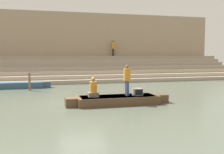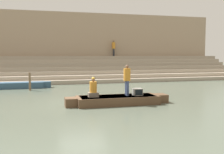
# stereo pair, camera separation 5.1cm
# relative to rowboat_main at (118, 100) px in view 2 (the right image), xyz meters

# --- Properties ---
(ground_plane) EXTENTS (120.00, 120.00, 0.00)m
(ground_plane) POSITION_rel_rowboat_main_xyz_m (-1.74, 0.95, -0.23)
(ground_plane) COLOR #566051
(ghat_steps) EXTENTS (36.00, 5.14, 2.45)m
(ghat_steps) POSITION_rel_rowboat_main_xyz_m (-1.74, 13.24, 0.64)
(ghat_steps) COLOR tan
(ghat_steps) RESTS_ON ground
(back_wall) EXTENTS (34.20, 1.28, 7.10)m
(back_wall) POSITION_rel_rowboat_main_xyz_m (-1.74, 15.67, 3.29)
(back_wall) COLOR tan
(back_wall) RESTS_ON ground
(rowboat_main) EXTENTS (5.49, 1.54, 0.44)m
(rowboat_main) POSITION_rel_rowboat_main_xyz_m (0.00, 0.00, 0.00)
(rowboat_main) COLOR brown
(rowboat_main) RESTS_ON ground
(person_standing) EXTENTS (0.37, 0.37, 1.63)m
(person_standing) POSITION_rel_rowboat_main_xyz_m (0.51, 0.01, 1.14)
(person_standing) COLOR #3D4C75
(person_standing) RESTS_ON rowboat_main
(person_rowing) EXTENTS (0.51, 0.40, 1.03)m
(person_rowing) POSITION_rel_rowboat_main_xyz_m (-1.30, 0.02, 0.60)
(person_rowing) COLOR #756656
(person_rowing) RESTS_ON rowboat_main
(tv_set) EXTENTS (0.49, 0.42, 0.37)m
(tv_set) POSITION_rel_rowboat_main_xyz_m (1.08, -0.07, 0.39)
(tv_set) COLOR #9E998E
(tv_set) RESTS_ON rowboat_main
(moored_boat_shore) EXTENTS (5.30, 1.06, 0.47)m
(moored_boat_shore) POSITION_rel_rowboat_main_xyz_m (-5.86, 8.27, 0.01)
(moored_boat_shore) COLOR #33516B
(moored_boat_shore) RESTS_ON ground
(mooring_post) EXTENTS (0.16, 0.16, 1.31)m
(mooring_post) POSITION_rel_rowboat_main_xyz_m (-4.74, 6.76, 0.42)
(mooring_post) COLOR brown
(mooring_post) RESTS_ON ground
(person_on_steps) EXTENTS (0.36, 0.36, 1.69)m
(person_on_steps) POSITION_rel_rowboat_main_xyz_m (3.71, 14.71, 3.19)
(person_on_steps) COLOR #28282D
(person_on_steps) RESTS_ON ghat_steps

